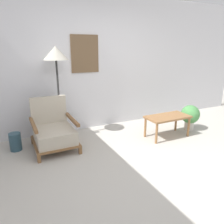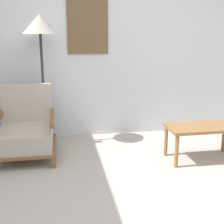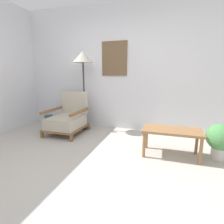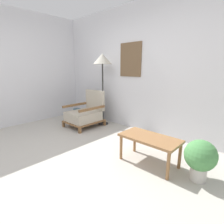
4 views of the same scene
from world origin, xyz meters
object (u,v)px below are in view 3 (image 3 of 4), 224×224
(armchair, at_px, (67,119))
(potted_plant, at_px, (220,139))
(coffee_table, at_px, (172,133))
(floor_lamp, at_px, (83,61))
(vase, at_px, (49,121))

(armchair, height_order, potted_plant, armchair)
(armchair, height_order, coffee_table, armchair)
(floor_lamp, relative_size, potted_plant, 3.20)
(floor_lamp, bearing_deg, coffee_table, -24.84)
(armchair, distance_m, floor_lamp, 1.28)
(coffee_table, bearing_deg, armchair, 167.15)
(armchair, height_order, vase, armchair)
(armchair, distance_m, potted_plant, 2.76)
(armchair, relative_size, floor_lamp, 0.50)
(armchair, bearing_deg, vase, 163.26)
(coffee_table, bearing_deg, potted_plant, 6.89)
(floor_lamp, distance_m, potted_plant, 2.89)
(floor_lamp, xyz_separation_m, coffee_table, (1.85, -0.86, -1.14))
(coffee_table, relative_size, potted_plant, 1.59)
(armchair, relative_size, vase, 2.77)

